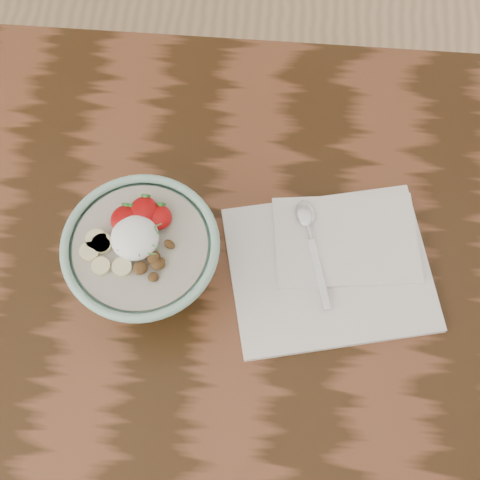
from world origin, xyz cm
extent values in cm
cube|color=black|center=(0.00, 0.00, 73.00)|extent=(160.00, 90.00, 4.00)
cylinder|color=#87B6A0|center=(-2.96, 0.99, 75.66)|extent=(9.21, 9.21, 1.32)
torus|color=#87B6A0|center=(-2.96, 0.99, 86.41)|extent=(20.95, 20.95, 1.21)
cylinder|color=#B5AD96|center=(-2.96, 0.99, 85.75)|extent=(17.77, 17.77, 1.10)
ellipsoid|color=white|center=(-3.53, 1.54, 87.51)|extent=(6.31, 6.31, 3.47)
ellipsoid|color=#950607|center=(-2.90, 5.50, 87.36)|extent=(3.86, 4.25, 2.12)
cone|color=#286623|center=(-2.90, 7.24, 87.66)|extent=(1.40, 1.03, 1.52)
ellipsoid|color=#950607|center=(-4.63, 4.27, 87.21)|extent=(3.33, 3.66, 1.83)
cone|color=#286623|center=(-4.63, 5.77, 87.51)|extent=(1.40, 1.03, 1.52)
ellipsoid|color=#950607|center=(-5.25, 4.10, 87.32)|extent=(3.74, 4.11, 2.06)
cone|color=#286623|center=(-5.25, 5.78, 87.62)|extent=(1.40, 1.03, 1.52)
ellipsoid|color=#950607|center=(-0.74, 4.82, 87.18)|extent=(3.22, 3.54, 1.77)
cone|color=#286623|center=(-0.74, 6.27, 87.48)|extent=(1.40, 1.03, 1.52)
cylinder|color=beige|center=(-4.78, -2.34, 86.70)|extent=(2.55, 2.55, 0.70)
cylinder|color=beige|center=(-9.30, -0.51, 86.70)|extent=(2.59, 2.59, 0.70)
cylinder|color=beige|center=(-7.50, -2.41, 86.70)|extent=(2.45, 2.45, 0.70)
cylinder|color=beige|center=(-8.69, 1.23, 86.70)|extent=(2.84, 2.84, 0.70)
cylinder|color=beige|center=(-7.80, 0.51, 86.70)|extent=(2.20, 2.20, 0.70)
cylinder|color=beige|center=(-7.84, 0.73, 86.70)|extent=(2.73, 2.73, 0.70)
ellipsoid|color=#573819|center=(-2.37, -2.33, 86.93)|extent=(2.55, 2.50, 1.32)
ellipsoid|color=#573819|center=(-2.17, -2.04, 86.79)|extent=(1.73, 1.59, 0.95)
ellipsoid|color=#573819|center=(-0.87, -0.79, 86.98)|extent=(2.08, 2.20, 1.45)
ellipsoid|color=#573819|center=(0.06, -1.32, 86.79)|extent=(1.59, 1.74, 0.95)
ellipsoid|color=#573819|center=(0.92, 1.23, 86.87)|extent=(2.01, 1.84, 1.03)
ellipsoid|color=#573819|center=(-0.20, -1.67, 86.98)|extent=(2.19, 1.87, 1.12)
ellipsoid|color=#573819|center=(-0.61, -3.36, 86.77)|extent=(1.66, 1.63, 0.79)
cylinder|color=#398036|center=(-2.91, 0.52, 88.30)|extent=(1.82, 0.66, 0.24)
cylinder|color=#398036|center=(-3.49, 0.67, 88.30)|extent=(1.90, 0.39, 0.25)
cylinder|color=#398036|center=(-4.57, 2.82, 88.30)|extent=(1.25, 1.17, 0.23)
cylinder|color=#398036|center=(-3.12, 0.22, 88.30)|extent=(1.26, 0.70, 0.23)
cylinder|color=#398036|center=(-1.01, 2.98, 88.30)|extent=(1.74, 1.14, 0.25)
cylinder|color=#398036|center=(-2.97, 2.02, 88.30)|extent=(1.90, 0.84, 0.25)
cylinder|color=#398036|center=(-4.99, 1.72, 88.30)|extent=(0.58, 1.46, 0.23)
cylinder|color=#398036|center=(-0.90, -0.77, 88.30)|extent=(1.17, 0.24, 0.22)
cylinder|color=#398036|center=(-2.63, -0.69, 88.30)|extent=(0.58, 1.22, 0.22)
cylinder|color=#398036|center=(-4.73, -0.02, 88.30)|extent=(1.38, 1.46, 0.24)
cylinder|color=#398036|center=(-0.64, 2.28, 88.30)|extent=(1.15, 1.37, 0.24)
cylinder|color=#398036|center=(-2.05, 1.70, 88.30)|extent=(1.19, 0.58, 0.22)
cylinder|color=#398036|center=(-0.97, 0.39, 88.30)|extent=(1.74, 1.00, 0.24)
cylinder|color=#398036|center=(-2.35, 1.10, 88.30)|extent=(0.28, 1.72, 0.24)
cube|color=silver|center=(23.04, 3.76, 75.55)|extent=(33.13, 28.98, 1.10)
cube|color=silver|center=(25.25, 8.18, 76.44)|extent=(22.53, 16.74, 0.66)
cube|color=silver|center=(21.41, 2.40, 76.93)|extent=(3.71, 10.79, 0.33)
cylinder|color=silver|center=(19.70, 9.04, 77.10)|extent=(1.35, 2.91, 0.66)
ellipsoid|color=silver|center=(19.03, 11.67, 77.22)|extent=(3.88, 4.92, 0.90)
camera|label=1|loc=(12.64, -31.32, 166.81)|focal=50.00mm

